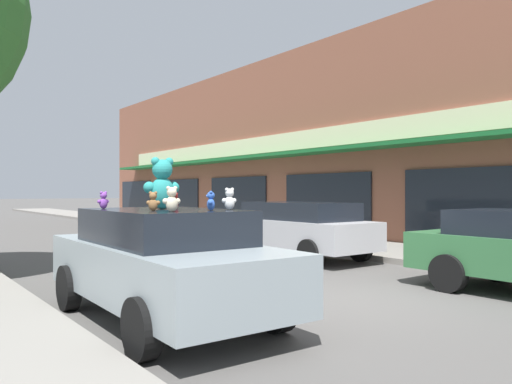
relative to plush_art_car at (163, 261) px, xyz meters
The scene contains 12 objects.
ground_plane 2.94m from the plush_art_car, 10.00° to the right, with size 260.00×260.00×0.00m, color #514F4C.
sidewalk_far 8.36m from the plush_art_car, ahead, with size 3.20×90.00×0.15m.
storefront_row 18.56m from the plush_art_car, 31.80° to the left, with size 12.43×33.66×7.34m.
plush_art_car is the anchor object (origin of this frame).
teddy_bear_giant 1.04m from the plush_art_car, 72.54° to the left, with size 0.52×0.33×0.71m.
teddy_bear_red 0.87m from the plush_art_car, 36.84° to the left, with size 0.17×0.11×0.22m.
teddy_bear_cream 1.19m from the plush_art_car, 109.74° to the right, with size 0.23×0.15×0.30m.
teddy_bear_purple 1.22m from the plush_art_car, 127.46° to the left, with size 0.19×0.13×0.24m.
teddy_bear_blue 1.12m from the plush_art_car, 65.78° to the right, with size 0.15×0.18×0.25m.
teddy_bear_white 1.22m from the plush_art_car, 43.16° to the right, with size 0.22×0.14×0.29m.
teddy_bear_brown 0.95m from the plush_art_car, 130.96° to the right, with size 0.17×0.16×0.24m.
parked_car_far_center 6.61m from the plush_art_car, 32.10° to the left, with size 1.92×4.20×1.46m.
Camera 1 is at (-5.81, -5.59, 1.72)m, focal length 35.00 mm.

